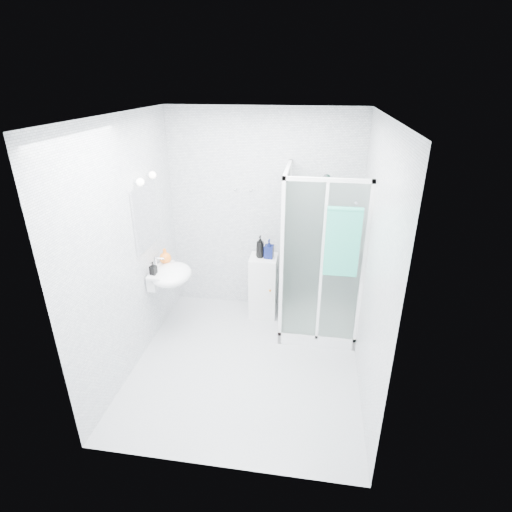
% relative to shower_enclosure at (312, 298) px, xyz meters
% --- Properties ---
extents(room, '(2.40, 2.60, 2.60)m').
position_rel_shower_enclosure_xyz_m(room, '(-0.67, -0.77, 0.85)').
color(room, silver).
rests_on(room, ground).
extents(shower_enclosure, '(0.90, 0.95, 2.00)m').
position_rel_shower_enclosure_xyz_m(shower_enclosure, '(0.00, 0.00, 0.00)').
color(shower_enclosure, white).
rests_on(shower_enclosure, ground).
extents(wall_basin, '(0.46, 0.56, 0.35)m').
position_rel_shower_enclosure_xyz_m(wall_basin, '(-1.66, -0.32, 0.35)').
color(wall_basin, white).
rests_on(wall_basin, ground).
extents(mirror, '(0.02, 0.60, 0.70)m').
position_rel_shower_enclosure_xyz_m(mirror, '(-1.85, -0.32, 1.05)').
color(mirror, white).
rests_on(mirror, room).
extents(vanity_lights, '(0.10, 0.40, 0.08)m').
position_rel_shower_enclosure_xyz_m(vanity_lights, '(-1.80, -0.32, 1.47)').
color(vanity_lights, silver).
rests_on(vanity_lights, room).
extents(wall_hooks, '(0.23, 0.06, 0.03)m').
position_rel_shower_enclosure_xyz_m(wall_hooks, '(-0.92, 0.49, 1.17)').
color(wall_hooks, silver).
rests_on(wall_hooks, room).
extents(storage_cabinet, '(0.35, 0.37, 0.83)m').
position_rel_shower_enclosure_xyz_m(storage_cabinet, '(-0.63, 0.27, -0.03)').
color(storage_cabinet, white).
rests_on(storage_cabinet, ground).
extents(hand_towel, '(0.35, 0.05, 0.75)m').
position_rel_shower_enclosure_xyz_m(hand_towel, '(0.27, -0.40, 0.93)').
color(hand_towel, teal).
rests_on(hand_towel, shower_enclosure).
extents(shampoo_bottle_a, '(0.12, 0.12, 0.28)m').
position_rel_shower_enclosure_xyz_m(shampoo_bottle_a, '(-0.67, 0.27, 0.52)').
color(shampoo_bottle_a, black).
rests_on(shampoo_bottle_a, storage_cabinet).
extents(shampoo_bottle_b, '(0.12, 0.12, 0.24)m').
position_rel_shower_enclosure_xyz_m(shampoo_bottle_b, '(-0.56, 0.26, 0.50)').
color(shampoo_bottle_b, '#0C154A').
rests_on(shampoo_bottle_b, storage_cabinet).
extents(soap_dispenser_orange, '(0.18, 0.18, 0.18)m').
position_rel_shower_enclosure_xyz_m(soap_dispenser_orange, '(-1.75, -0.15, 0.51)').
color(soap_dispenser_orange, orange).
rests_on(soap_dispenser_orange, wall_basin).
extents(soap_dispenser_black, '(0.08, 0.08, 0.15)m').
position_rel_shower_enclosure_xyz_m(soap_dispenser_black, '(-1.78, -0.46, 0.49)').
color(soap_dispenser_black, black).
rests_on(soap_dispenser_black, wall_basin).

